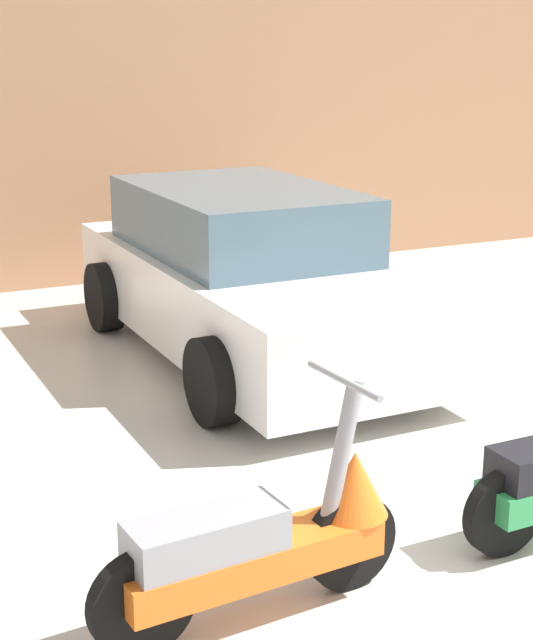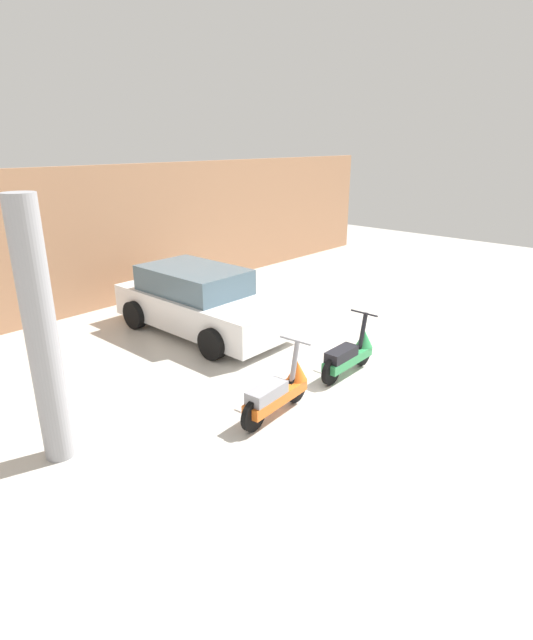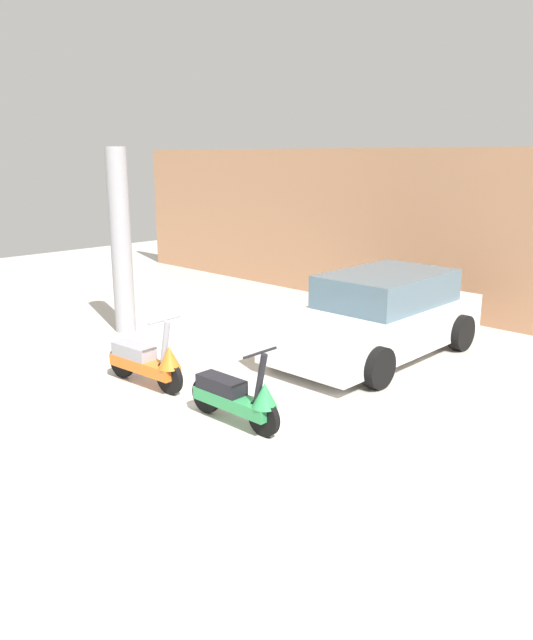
% 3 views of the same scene
% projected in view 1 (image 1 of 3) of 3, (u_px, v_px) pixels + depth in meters
% --- Properties ---
extents(wall_back, '(19.60, 0.12, 3.27)m').
position_uv_depth(wall_back, '(124.00, 122.00, 9.98)').
color(wall_back, tan).
rests_on(wall_back, ground_plane).
extents(scooter_front_left, '(1.49, 0.54, 1.04)m').
position_uv_depth(scooter_front_left, '(265.00, 538.00, 4.24)').
color(scooter_front_left, black).
rests_on(scooter_front_left, ground_plane).
extents(car_rear_left, '(1.93, 3.93, 1.33)m').
position_uv_depth(car_rear_left, '(248.00, 277.00, 7.77)').
color(car_rear_left, white).
rests_on(car_rear_left, ground_plane).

